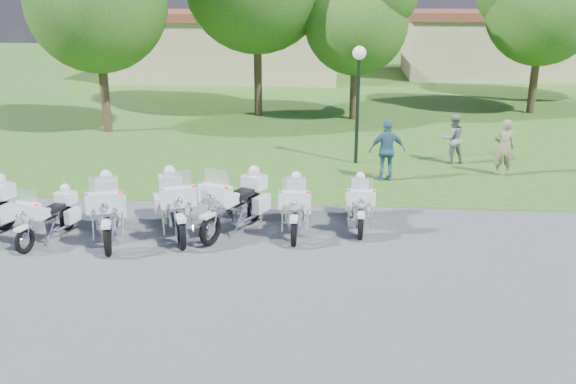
# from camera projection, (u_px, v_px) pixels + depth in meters

# --- Properties ---
(ground) EXTENTS (100.00, 100.00, 0.00)m
(ground) POSITION_uv_depth(u_px,v_px,m) (279.00, 248.00, 14.63)
(ground) COLOR #545358
(ground) RESTS_ON ground
(grass_lawn) EXTENTS (100.00, 48.00, 0.01)m
(grass_lawn) POSITION_uv_depth(u_px,v_px,m) (320.00, 80.00, 40.22)
(grass_lawn) COLOR #2B5E1D
(grass_lawn) RESTS_ON ground
(motorcycle_1) EXTENTS (1.01, 2.08, 1.42)m
(motorcycle_1) POSITION_uv_depth(u_px,v_px,m) (49.00, 215.00, 14.95)
(motorcycle_1) COLOR black
(motorcycle_1) RESTS_ON ground
(motorcycle_2) EXTENTS (1.38, 2.53, 1.76)m
(motorcycle_2) POSITION_uv_depth(u_px,v_px,m) (107.00, 208.00, 14.99)
(motorcycle_2) COLOR black
(motorcycle_2) RESTS_ON ground
(motorcycle_3) EXTENTS (1.46, 2.52, 1.78)m
(motorcycle_3) POSITION_uv_depth(u_px,v_px,m) (175.00, 203.00, 15.31)
(motorcycle_3) COLOR black
(motorcycle_3) RESTS_ON ground
(motorcycle_4) EXTENTS (1.53, 2.44, 1.76)m
(motorcycle_4) POSITION_uv_depth(u_px,v_px,m) (236.00, 202.00, 15.45)
(motorcycle_4) COLOR black
(motorcycle_4) RESTS_ON ground
(motorcycle_5) EXTENTS (0.81, 2.35, 1.58)m
(motorcycle_5) POSITION_uv_depth(u_px,v_px,m) (295.00, 205.00, 15.45)
(motorcycle_5) COLOR black
(motorcycle_5) RESTS_ON ground
(motorcycle_6) EXTENTS (0.72, 2.17, 1.46)m
(motorcycle_6) POSITION_uv_depth(u_px,v_px,m) (360.00, 202.00, 15.77)
(motorcycle_6) COLOR black
(motorcycle_6) RESTS_ON ground
(lamp_post) EXTENTS (0.44, 0.44, 3.86)m
(lamp_post) POSITION_uv_depth(u_px,v_px,m) (359.00, 75.00, 20.63)
(lamp_post) COLOR black
(lamp_post) RESTS_ON ground
(tree_2) EXTENTS (5.21, 4.45, 6.95)m
(tree_2) POSITION_uv_depth(u_px,v_px,m) (356.00, 12.00, 27.20)
(tree_2) COLOR #38281C
(tree_2) RESTS_ON ground
(building_west) EXTENTS (14.56, 8.32, 4.10)m
(building_west) POSITION_uv_depth(u_px,v_px,m) (228.00, 44.00, 41.01)
(building_west) COLOR tan
(building_west) RESTS_ON ground
(building_east) EXTENTS (11.44, 7.28, 4.10)m
(building_east) POSITION_uv_depth(u_px,v_px,m) (492.00, 43.00, 41.56)
(building_east) COLOR tan
(building_east) RESTS_ON ground
(bystander_a) EXTENTS (0.69, 0.48, 1.78)m
(bystander_a) POSITION_uv_depth(u_px,v_px,m) (504.00, 148.00, 19.89)
(bystander_a) COLOR gray
(bystander_a) RESTS_ON ground
(bystander_b) EXTENTS (0.96, 0.84, 1.66)m
(bystander_b) POSITION_uv_depth(u_px,v_px,m) (453.00, 139.00, 21.30)
(bystander_b) COLOR gray
(bystander_b) RESTS_ON ground
(bystander_c) EXTENTS (1.16, 0.63, 1.88)m
(bystander_c) POSITION_uv_depth(u_px,v_px,m) (387.00, 151.00, 19.36)
(bystander_c) COLOR #386386
(bystander_c) RESTS_ON ground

